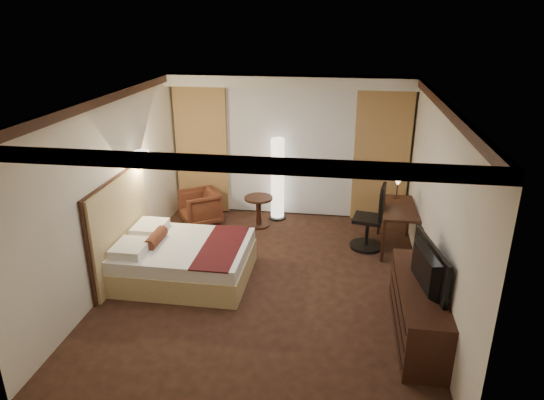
# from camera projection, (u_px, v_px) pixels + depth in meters

# --- Properties ---
(floor) EXTENTS (4.50, 5.50, 0.01)m
(floor) POSITION_uv_depth(u_px,v_px,m) (268.00, 282.00, 7.17)
(floor) COLOR black
(floor) RESTS_ON ground
(ceiling) EXTENTS (4.50, 5.50, 0.01)m
(ceiling) POSITION_uv_depth(u_px,v_px,m) (267.00, 98.00, 6.20)
(ceiling) COLOR white
(ceiling) RESTS_ON back_wall
(back_wall) EXTENTS (4.50, 0.02, 2.70)m
(back_wall) POSITION_uv_depth(u_px,v_px,m) (290.00, 146.00, 9.22)
(back_wall) COLOR #EFE6CF
(back_wall) RESTS_ON floor
(left_wall) EXTENTS (0.02, 5.50, 2.70)m
(left_wall) POSITION_uv_depth(u_px,v_px,m) (114.00, 189.00, 7.00)
(left_wall) COLOR #EFE6CF
(left_wall) RESTS_ON floor
(right_wall) EXTENTS (0.02, 5.50, 2.70)m
(right_wall) POSITION_uv_depth(u_px,v_px,m) (436.00, 206.00, 6.37)
(right_wall) COLOR #EFE6CF
(right_wall) RESTS_ON floor
(crown_molding) EXTENTS (4.50, 5.50, 0.12)m
(crown_molding) POSITION_uv_depth(u_px,v_px,m) (267.00, 103.00, 6.22)
(crown_molding) COLOR black
(crown_molding) RESTS_ON ceiling
(soffit) EXTENTS (4.50, 0.50, 0.20)m
(soffit) POSITION_uv_depth(u_px,v_px,m) (290.00, 81.00, 8.54)
(soffit) COLOR white
(soffit) RESTS_ON ceiling
(curtain_sheer) EXTENTS (2.48, 0.04, 2.45)m
(curtain_sheer) POSITION_uv_depth(u_px,v_px,m) (290.00, 153.00, 9.18)
(curtain_sheer) COLOR silver
(curtain_sheer) RESTS_ON back_wall
(curtain_left_drape) EXTENTS (1.00, 0.14, 2.45)m
(curtain_left_drape) POSITION_uv_depth(u_px,v_px,m) (202.00, 150.00, 9.36)
(curtain_left_drape) COLOR tan
(curtain_left_drape) RESTS_ON back_wall
(curtain_right_drape) EXTENTS (1.00, 0.14, 2.45)m
(curtain_right_drape) POSITION_uv_depth(u_px,v_px,m) (381.00, 157.00, 8.89)
(curtain_right_drape) COLOR tan
(curtain_right_drape) RESTS_ON back_wall
(wall_sconce) EXTENTS (0.24, 0.24, 0.24)m
(wall_sconce) POSITION_uv_depth(u_px,v_px,m) (142.00, 158.00, 7.52)
(wall_sconce) COLOR white
(wall_sconce) RESTS_ON left_wall
(bed) EXTENTS (1.89, 1.48, 0.55)m
(bed) POSITION_uv_depth(u_px,v_px,m) (185.00, 261.00, 7.20)
(bed) COLOR white
(bed) RESTS_ON floor
(headboard) EXTENTS (0.12, 1.78, 1.50)m
(headboard) POSITION_uv_depth(u_px,v_px,m) (121.00, 228.00, 7.17)
(headboard) COLOR tan
(headboard) RESTS_ON floor
(armchair) EXTENTS (0.89, 0.90, 0.69)m
(armchair) POSITION_uv_depth(u_px,v_px,m) (200.00, 206.00, 9.09)
(armchair) COLOR #441F14
(armchair) RESTS_ON floor
(side_table) EXTENTS (0.52, 0.52, 0.57)m
(side_table) POSITION_uv_depth(u_px,v_px,m) (259.00, 212.00, 8.96)
(side_table) COLOR black
(side_table) RESTS_ON floor
(floor_lamp) EXTENTS (0.33, 0.33, 1.59)m
(floor_lamp) POSITION_uv_depth(u_px,v_px,m) (278.00, 179.00, 9.13)
(floor_lamp) COLOR white
(floor_lamp) RESTS_ON floor
(desk) EXTENTS (0.55, 1.16, 0.75)m
(desk) POSITION_uv_depth(u_px,v_px,m) (397.00, 228.00, 8.08)
(desk) COLOR black
(desk) RESTS_ON floor
(desk_lamp) EXTENTS (0.18, 0.18, 0.34)m
(desk_lamp) POSITION_uv_depth(u_px,v_px,m) (397.00, 188.00, 8.28)
(desk_lamp) COLOR #FFD899
(desk_lamp) RESTS_ON desk
(office_chair) EXTENTS (0.64, 0.64, 1.14)m
(office_chair) POSITION_uv_depth(u_px,v_px,m) (368.00, 216.00, 8.03)
(office_chair) COLOR black
(office_chair) RESTS_ON floor
(dresser) EXTENTS (0.50, 1.82, 0.71)m
(dresser) POSITION_uv_depth(u_px,v_px,m) (418.00, 310.00, 5.88)
(dresser) COLOR black
(dresser) RESTS_ON floor
(television) EXTENTS (0.82, 1.20, 0.14)m
(television) POSITION_uv_depth(u_px,v_px,m) (422.00, 260.00, 5.64)
(television) COLOR black
(television) RESTS_ON dresser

